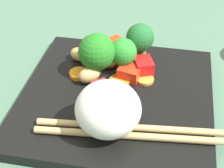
# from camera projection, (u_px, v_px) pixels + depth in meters

# --- Properties ---
(ground_plane) EXTENTS (1.10, 1.10, 0.02)m
(ground_plane) POSITION_uv_depth(u_px,v_px,m) (117.00, 107.00, 0.50)
(ground_plane) COLOR #486B52
(square_plate) EXTENTS (0.27, 0.27, 0.02)m
(square_plate) POSITION_uv_depth(u_px,v_px,m) (117.00, 98.00, 0.49)
(square_plate) COLOR black
(square_plate) RESTS_ON ground_plane
(rice_mound) EXTENTS (0.09, 0.09, 0.07)m
(rice_mound) POSITION_uv_depth(u_px,v_px,m) (106.00, 109.00, 0.41)
(rice_mound) COLOR white
(rice_mound) RESTS_ON square_plate
(broccoli_floret_0) EXTENTS (0.04, 0.04, 0.05)m
(broccoli_floret_0) POSITION_uv_depth(u_px,v_px,m) (120.00, 52.00, 0.51)
(broccoli_floret_0) COLOR #5D9547
(broccoli_floret_0) RESTS_ON square_plate
(broccoli_floret_1) EXTENTS (0.05, 0.05, 0.07)m
(broccoli_floret_1) POSITION_uv_depth(u_px,v_px,m) (97.00, 52.00, 0.50)
(broccoli_floret_1) COLOR #79BE4D
(broccoli_floret_1) RESTS_ON square_plate
(broccoli_floret_2) EXTENTS (0.04, 0.04, 0.06)m
(broccoli_floret_2) POSITION_uv_depth(u_px,v_px,m) (140.00, 39.00, 0.53)
(broccoli_floret_2) COLOR #66AF55
(broccoli_floret_2) RESTS_ON square_plate
(carrot_slice_0) EXTENTS (0.04, 0.04, 0.00)m
(carrot_slice_0) POSITION_uv_depth(u_px,v_px,m) (109.00, 62.00, 0.54)
(carrot_slice_0) COLOR orange
(carrot_slice_0) RESTS_ON square_plate
(carrot_slice_1) EXTENTS (0.04, 0.04, 0.00)m
(carrot_slice_1) POSITION_uv_depth(u_px,v_px,m) (145.00, 80.00, 0.51)
(carrot_slice_1) COLOR orange
(carrot_slice_1) RESTS_ON square_plate
(carrot_slice_2) EXTENTS (0.03, 0.03, 0.01)m
(carrot_slice_2) POSITION_uv_depth(u_px,v_px,m) (127.00, 59.00, 0.55)
(carrot_slice_2) COLOR orange
(carrot_slice_2) RESTS_ON square_plate
(carrot_slice_3) EXTENTS (0.04, 0.04, 0.01)m
(carrot_slice_3) POSITION_uv_depth(u_px,v_px,m) (79.00, 74.00, 0.51)
(carrot_slice_3) COLOR orange
(carrot_slice_3) RESTS_ON square_plate
(carrot_slice_4) EXTENTS (0.04, 0.04, 0.00)m
(carrot_slice_4) POSITION_uv_depth(u_px,v_px,m) (117.00, 81.00, 0.50)
(carrot_slice_4) COLOR orange
(carrot_slice_4) RESTS_ON square_plate
(pepper_chunk_0) EXTENTS (0.04, 0.03, 0.02)m
(pepper_chunk_0) POSITION_uv_depth(u_px,v_px,m) (143.00, 66.00, 0.52)
(pepper_chunk_0) COLOR red
(pepper_chunk_0) RESTS_ON square_plate
(pepper_chunk_1) EXTENTS (0.03, 0.03, 0.02)m
(pepper_chunk_1) POSITION_uv_depth(u_px,v_px,m) (92.00, 60.00, 0.53)
(pepper_chunk_1) COLOR red
(pepper_chunk_1) RESTS_ON square_plate
(pepper_chunk_2) EXTENTS (0.04, 0.04, 0.02)m
(pepper_chunk_2) POSITION_uv_depth(u_px,v_px,m) (115.00, 46.00, 0.56)
(pepper_chunk_2) COLOR red
(pepper_chunk_2) RESTS_ON square_plate
(pepper_chunk_3) EXTENTS (0.04, 0.04, 0.02)m
(pepper_chunk_3) POSITION_uv_depth(u_px,v_px,m) (130.00, 72.00, 0.51)
(pepper_chunk_3) COLOR red
(pepper_chunk_3) RESTS_ON square_plate
(pepper_chunk_4) EXTENTS (0.03, 0.03, 0.02)m
(pepper_chunk_4) POSITION_uv_depth(u_px,v_px,m) (101.00, 86.00, 0.48)
(pepper_chunk_4) COLOR red
(pepper_chunk_4) RESTS_ON square_plate
(chicken_piece_0) EXTENTS (0.04, 0.04, 0.02)m
(chicken_piece_0) POSITION_uv_depth(u_px,v_px,m) (89.00, 75.00, 0.50)
(chicken_piece_0) COLOR tan
(chicken_piece_0) RESTS_ON square_plate
(chicken_piece_1) EXTENTS (0.03, 0.04, 0.02)m
(chicken_piece_1) POSITION_uv_depth(u_px,v_px,m) (79.00, 54.00, 0.54)
(chicken_piece_1) COLOR tan
(chicken_piece_1) RESTS_ON square_plate
(chopstick_pair) EXTENTS (0.04, 0.24, 0.01)m
(chopstick_pair) POSITION_uv_depth(u_px,v_px,m) (131.00, 132.00, 0.42)
(chopstick_pair) COLOR tan
(chopstick_pair) RESTS_ON square_plate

